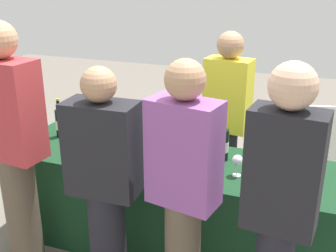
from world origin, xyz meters
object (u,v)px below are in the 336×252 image
(guest_0, at_px, (13,145))
(guest_1, at_px, (105,183))
(wine_glass_0, at_px, (84,143))
(wine_bottle_3, at_px, (197,140))
(guest_3, at_px, (279,210))
(wine_bottle_4, at_px, (224,144))
(wine_bottle_5, at_px, (266,148))
(wine_glass_2, at_px, (238,161))
(menu_board, at_px, (305,156))
(wine_glass_1, at_px, (204,158))
(wine_bottle_6, at_px, (304,159))
(wine_bottle_0, at_px, (60,123))
(server_pouring, at_px, (226,120))
(wine_bottle_1, at_px, (84,123))
(guest_2, at_px, (184,190))
(wine_bottle_2, at_px, (146,136))

(guest_0, relative_size, guest_1, 1.14)
(wine_glass_0, bearing_deg, guest_1, -47.30)
(wine_bottle_3, bearing_deg, guest_3, -51.89)
(wine_bottle_4, height_order, guest_1, guest_1)
(wine_bottle_5, bearing_deg, wine_bottle_4, -172.11)
(wine_glass_2, relative_size, menu_board, 0.16)
(wine_glass_1, relative_size, guest_3, 0.08)
(wine_bottle_6, xyz_separation_m, guest_3, (-0.07, -0.80, 0.07))
(wine_bottle_0, height_order, wine_bottle_4, wine_bottle_4)
(wine_glass_2, height_order, server_pouring, server_pouring)
(wine_glass_0, height_order, guest_1, guest_1)
(wine_bottle_1, xyz_separation_m, wine_bottle_4, (1.17, -0.05, 0.01))
(server_pouring, bearing_deg, wine_bottle_4, 109.30)
(wine_bottle_4, xyz_separation_m, wine_glass_2, (0.14, -0.21, -0.01))
(guest_1, bearing_deg, wine_bottle_3, 63.49)
(wine_bottle_4, distance_m, wine_glass_1, 0.24)
(wine_bottle_4, bearing_deg, wine_bottle_5, 7.89)
(wine_bottle_3, height_order, wine_bottle_5, wine_bottle_5)
(wine_bottle_3, bearing_deg, guest_2, -78.58)
(wine_bottle_6, xyz_separation_m, server_pouring, (-0.64, 0.53, 0.02))
(wine_glass_1, distance_m, guest_3, 0.83)
(wine_bottle_6, relative_size, server_pouring, 0.20)
(wine_bottle_6, bearing_deg, wine_bottle_5, 163.17)
(wine_bottle_0, xyz_separation_m, wine_bottle_2, (0.76, -0.00, -0.01))
(wine_bottle_3, relative_size, guest_3, 0.18)
(wine_bottle_2, bearing_deg, guest_3, -37.32)
(wine_glass_1, distance_m, guest_0, 1.26)
(guest_3, relative_size, menu_board, 1.76)
(wine_bottle_3, bearing_deg, menu_board, 48.33)
(wine_glass_1, bearing_deg, wine_glass_2, 4.01)
(wine_bottle_6, bearing_deg, wine_bottle_1, 177.07)
(wine_bottle_3, xyz_separation_m, server_pouring, (0.12, 0.46, 0.02))
(guest_2, bearing_deg, wine_bottle_4, 96.69)
(wine_glass_2, relative_size, guest_0, 0.09)
(wine_bottle_1, height_order, wine_bottle_6, wine_bottle_6)
(wine_bottle_5, xyz_separation_m, wine_glass_0, (-1.26, -0.33, -0.02))
(wine_bottle_0, bearing_deg, menu_board, 25.66)
(wine_bottle_1, distance_m, guest_2, 1.37)
(wine_bottle_1, xyz_separation_m, wine_bottle_3, (0.96, -0.02, -0.00))
(server_pouring, height_order, guest_2, guest_2)
(guest_0, bearing_deg, wine_bottle_2, 50.44)
(server_pouring, distance_m, guest_1, 1.31)
(wine_glass_2, bearing_deg, wine_bottle_5, 58.99)
(wine_bottle_0, relative_size, wine_glass_0, 2.30)
(wine_bottle_1, distance_m, wine_bottle_6, 1.73)
(wine_bottle_0, bearing_deg, wine_glass_2, -6.95)
(guest_3, bearing_deg, wine_glass_2, 124.62)
(wine_bottle_1, relative_size, wine_bottle_6, 0.98)
(wine_glass_1, xyz_separation_m, guest_2, (0.03, -0.52, 0.04))
(wine_bottle_0, bearing_deg, wine_glass_0, -34.44)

